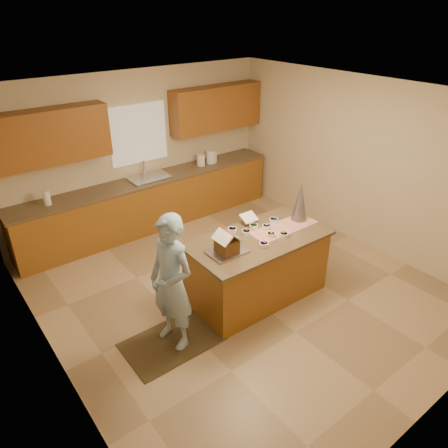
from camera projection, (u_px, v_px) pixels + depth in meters
The scene contains 27 objects.
floor at pixel (238, 289), 6.07m from camera, with size 5.50×5.50×0.00m, color tan.
ceiling at pixel (242, 96), 4.81m from camera, with size 5.50×5.50×0.00m, color silver.
wall_back at pixel (139, 150), 7.36m from camera, with size 5.50×5.50×0.00m, color beige.
wall_left at pixel (41, 271), 4.09m from camera, with size 5.50×5.50×0.00m, color beige.
wall_right at pixel (359, 163), 6.79m from camera, with size 5.50×5.50×0.00m, color beige.
stone_accent at pixel (74, 322), 3.59m from camera, with size 2.50×2.50×0.00m, color gray.
window_curtain at pixel (138, 134), 7.20m from camera, with size 1.05×0.03×1.00m, color white.
back_counter_base at pixel (152, 204), 7.58m from camera, with size 4.80×0.60×0.88m, color brown.
back_counter_top at pixel (150, 180), 7.36m from camera, with size 4.85×0.63×0.04m, color brown.
upper_cabinet_left at pixel (46, 138), 6.14m from camera, with size 1.85×0.35×0.80m, color #93591F.
upper_cabinet_right at pixel (216, 108), 7.82m from camera, with size 1.85×0.35×0.80m, color #93591F.
sink at pixel (150, 180), 7.37m from camera, with size 0.70×0.45×0.12m, color silver.
faucet at pixel (144, 168), 7.41m from camera, with size 0.03×0.03×0.28m, color silver.
island_base at pixel (257, 268), 5.74m from camera, with size 1.82×0.91×0.89m, color brown.
island_top at pixel (258, 239), 5.52m from camera, with size 1.90×0.99×0.04m, color brown.
table_runner at pixel (284, 227), 5.75m from camera, with size 1.01×0.36×0.01m, color #B81E0D.
baking_tray at pixel (227, 252), 5.18m from camera, with size 0.46×0.34×0.03m, color silver.
cookbook at pixel (249, 217), 5.82m from camera, with size 0.22×0.02×0.18m, color white.
tinsel_tree at pixel (300, 202), 5.83m from camera, with size 0.22×0.22×0.55m, color #A1A0AB.
rug at pixel (172, 342), 5.12m from camera, with size 1.14×0.74×0.01m, color black.
boy at pixel (172, 283), 4.75m from camera, with size 0.61×0.40×1.68m, color #9CC0DE.
canister_a at pixel (201, 160), 7.89m from camera, with size 0.15×0.15×0.21m, color white.
canister_b at pixel (211, 157), 8.01m from camera, with size 0.17×0.17×0.25m, color white.
canister_c at pixel (213, 157), 8.05m from camera, with size 0.14×0.14×0.19m, color white.
paper_towel at pixel (47, 198), 6.36m from camera, with size 0.11×0.11×0.23m, color white.
gingerbread_house at pixel (227, 243), 5.12m from camera, with size 0.28×0.29×0.28m.
candy_bowls at pixel (261, 231), 5.61m from camera, with size 0.75×0.66×0.06m.
Camera 1 is at (-3.17, -3.78, 3.66)m, focal length 33.91 mm.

